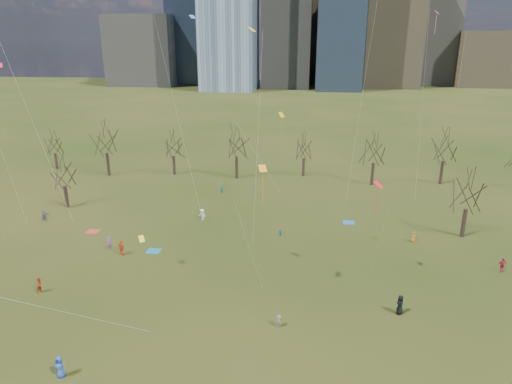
# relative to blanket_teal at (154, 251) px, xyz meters

# --- Properties ---
(ground) EXTENTS (500.00, 500.00, 0.00)m
(ground) POSITION_rel_blanket_teal_xyz_m (12.04, -8.99, -0.01)
(ground) COLOR black
(ground) RESTS_ON ground
(downtown_skyline) EXTENTS (212.50, 78.00, 118.00)m
(downtown_skyline) POSITION_rel_blanket_teal_xyz_m (9.61, 201.65, 38.99)
(downtown_skyline) COLOR slate
(downtown_skyline) RESTS_ON ground
(bare_tree_row) EXTENTS (113.04, 29.80, 9.50)m
(bare_tree_row) POSITION_rel_blanket_teal_xyz_m (11.95, 28.23, 6.10)
(bare_tree_row) COLOR black
(bare_tree_row) RESTS_ON ground
(blanket_teal) EXTENTS (1.60, 1.50, 0.03)m
(blanket_teal) POSITION_rel_blanket_teal_xyz_m (0.00, 0.00, 0.00)
(blanket_teal) COLOR #17688A
(blanket_teal) RESTS_ON ground
(blanket_navy) EXTENTS (1.60, 1.50, 0.03)m
(blanket_navy) POSITION_rel_blanket_teal_xyz_m (23.90, 11.99, 0.00)
(blanket_navy) COLOR #2551AF
(blanket_navy) RESTS_ON ground
(blanket_crimson) EXTENTS (1.60, 1.50, 0.03)m
(blanket_crimson) POSITION_rel_blanket_teal_xyz_m (-9.94, 4.67, 0.00)
(blanket_crimson) COLOR red
(blanket_crimson) RESTS_ON ground
(person_0) EXTENTS (0.93, 0.66, 1.79)m
(person_0) POSITION_rel_blanket_teal_xyz_m (0.27, -21.58, 0.88)
(person_0) COLOR #294FB2
(person_0) RESTS_ON ground
(person_2) EXTENTS (0.82, 0.95, 1.69)m
(person_2) POSITION_rel_blanket_teal_xyz_m (-8.08, -10.43, 0.83)
(person_2) COLOR #AF3B19
(person_2) RESTS_ON ground
(person_3) EXTENTS (0.78, 0.88, 1.18)m
(person_3) POSITION_rel_blanket_teal_xyz_m (16.09, -13.25, 0.58)
(person_3) COLOR slate
(person_3) RESTS_ON ground
(person_4) EXTENTS (1.17, 0.97, 1.87)m
(person_4) POSITION_rel_blanket_teal_xyz_m (-3.34, -1.43, 0.92)
(person_4) COLOR red
(person_4) RESTS_ON ground
(person_6) EXTENTS (1.06, 1.11, 1.91)m
(person_6) POSITION_rel_blanket_teal_xyz_m (27.03, -9.89, 0.94)
(person_6) COLOR black
(person_6) RESTS_ON ground
(person_7) EXTENTS (0.64, 0.71, 1.62)m
(person_7) POSITION_rel_blanket_teal_xyz_m (-5.50, -0.09, 0.80)
(person_7) COLOR #8554A8
(person_7) RESTS_ON ground
(person_8) EXTENTS (0.55, 0.58, 0.95)m
(person_8) POSITION_rel_blanket_teal_xyz_m (14.76, 6.22, 0.46)
(person_8) COLOR #2848B0
(person_8) RESTS_ON ground
(person_9) EXTENTS (1.23, 1.04, 1.65)m
(person_9) POSITION_rel_blanket_teal_xyz_m (3.53, 10.42, 0.81)
(person_9) COLOR white
(person_9) RESTS_ON ground
(person_10) EXTENTS (1.01, 0.55, 1.63)m
(person_10) POSITION_rel_blanket_teal_xyz_m (39.51, -0.23, 0.80)
(person_10) COLOR #B2193B
(person_10) RESTS_ON ground
(person_11) EXTENTS (1.30, 1.54, 1.67)m
(person_11) POSITION_rel_blanket_teal_xyz_m (-18.27, 7.35, 0.82)
(person_11) COLOR slate
(person_11) RESTS_ON ground
(person_12) EXTENTS (0.66, 0.78, 1.37)m
(person_12) POSITION_rel_blanket_teal_xyz_m (31.51, 6.60, 0.67)
(person_12) COLOR orange
(person_12) RESTS_ON ground
(person_13) EXTENTS (0.79, 0.78, 1.84)m
(person_13) POSITION_rel_blanket_teal_xyz_m (4.02, 22.15, 0.91)
(person_13) COLOR #1B7A61
(person_13) RESTS_ON ground
(kites_airborne) EXTENTS (65.64, 46.77, 36.33)m
(kites_airborne) POSITION_rel_blanket_teal_xyz_m (14.41, 3.96, 14.04)
(kites_airborne) COLOR orange
(kites_airborne) RESTS_ON ground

